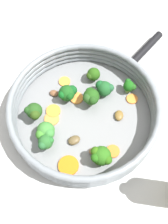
{
  "coord_description": "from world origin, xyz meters",
  "views": [
    {
      "loc": [
        -0.28,
        -0.09,
        0.6
      ],
      "look_at": [
        0.0,
        0.0,
        0.03
      ],
      "focal_mm": 42.0,
      "sensor_mm": 36.0,
      "label": 1
    }
  ],
  "objects": [
    {
      "name": "carrot_slice_0",
      "position": [
        0.08,
        -0.1,
        0.01
      ],
      "size": [
        0.04,
        0.04,
        0.0
      ],
      "primitive_type": "cylinder",
      "rotation": [
        0.0,
        0.0,
        0.32
      ],
      "color": "orange",
      "rests_on": "skillet"
    },
    {
      "name": "broccoli_floret_3",
      "position": [
        0.11,
        0.01,
        0.03
      ],
      "size": [
        0.04,
        0.03,
        0.04
      ],
      "color": "#82A66F",
      "rests_on": "skillet"
    },
    {
      "name": "broccoli_floret_6",
      "position": [
        0.1,
        -0.09,
        0.04
      ],
      "size": [
        0.03,
        0.03,
        0.04
      ],
      "color": "olive",
      "rests_on": "skillet"
    },
    {
      "name": "broccoli_floret_8",
      "position": [
        -0.05,
        0.11,
        0.04
      ],
      "size": [
        0.04,
        0.04,
        0.05
      ],
      "color": "#5D8F54",
      "rests_on": "skillet"
    },
    {
      "name": "mushroom_piece_3",
      "position": [
        -0.08,
        -0.05,
        0.02
      ],
      "size": [
        0.03,
        0.03,
        0.01
      ],
      "primitive_type": "ellipsoid",
      "rotation": [
        0.0,
        0.0,
        2.24
      ],
      "color": "olive",
      "rests_on": "skillet"
    },
    {
      "name": "skillet_rivet_left",
      "position": [
        0.13,
        -0.1,
        0.02
      ],
      "size": [
        0.01,
        0.01,
        0.01
      ],
      "primitive_type": "sphere",
      "color": "gray",
      "rests_on": "skillet"
    },
    {
      "name": "mushroom_piece_1",
      "position": [
        0.03,
        0.09,
        0.02
      ],
      "size": [
        0.02,
        0.02,
        0.01
      ],
      "primitive_type": "ellipsoid",
      "rotation": [
        0.0,
        0.0,
        4.69
      ],
      "color": "brown",
      "rests_on": "skillet"
    },
    {
      "name": "carrot_slice_4",
      "position": [
        -0.04,
        0.07,
        0.01
      ],
      "size": [
        0.05,
        0.05,
        0.0
      ],
      "primitive_type": "cylinder",
      "rotation": [
        0.0,
        0.0,
        2.2
      ],
      "color": "orange",
      "rests_on": "skillet"
    },
    {
      "name": "skillet_handle",
      "position": [
        0.24,
        -0.1,
        0.02
      ],
      "size": [
        0.16,
        0.08,
        0.02
      ],
      "primitive_type": "cylinder",
      "rotation": [
        1.57,
        0.0,
        1.18
      ],
      "color": "black",
      "rests_on": "skillet"
    },
    {
      "name": "broccoli_floret_4",
      "position": [
        0.03,
        0.05,
        0.04
      ],
      "size": [
        0.04,
        0.04,
        0.05
      ],
      "color": "#628D43",
      "rests_on": "skillet"
    },
    {
      "name": "mushroom_piece_0",
      "position": [
        -0.07,
        0.0,
        0.02
      ],
      "size": [
        0.04,
        0.04,
        0.01
      ],
      "primitive_type": "ellipsoid",
      "rotation": [
        0.0,
        0.0,
        5.5
      ],
      "color": "brown",
      "rests_on": "skillet"
    },
    {
      "name": "skillet_rim_wall",
      "position": [
        0.0,
        0.0,
        0.04
      ],
      "size": [
        0.36,
        0.36,
        0.06
      ],
      "color": "gray",
      "rests_on": "skillet"
    },
    {
      "name": "skillet_rivet_right",
      "position": [
        0.17,
        -0.02,
        0.02
      ],
      "size": [
        0.01,
        0.01,
        0.01
      ],
      "primitive_type": "sphere",
      "color": "gray",
      "rests_on": "skillet"
    },
    {
      "name": "mushroom_piece_2",
      "position": [
        0.02,
        -0.08,
        0.02
      ],
      "size": [
        0.03,
        0.03,
        0.01
      ],
      "primitive_type": "ellipsoid",
      "rotation": [
        0.0,
        0.0,
        3.33
      ],
      "color": "brown",
      "rests_on": "skillet"
    },
    {
      "name": "broccoli_floret_7",
      "position": [
        0.08,
        -0.03,
        0.04
      ],
      "size": [
        0.04,
        0.05,
        0.04
      ],
      "color": "#6B8B4F",
      "rests_on": "skillet"
    },
    {
      "name": "carrot_slice_1",
      "position": [
        -0.07,
        -0.09,
        0.01
      ],
      "size": [
        0.03,
        0.03,
        0.01
      ],
      "primitive_type": "cylinder",
      "rotation": [
        0.0,
        0.0,
        3.22
      ],
      "color": "orange",
      "rests_on": "skillet"
    },
    {
      "name": "broccoli_floret_0",
      "position": [
        -0.08,
        0.07,
        0.04
      ],
      "size": [
        0.05,
        0.05,
        0.05
      ],
      "color": "#6D8D4F",
      "rests_on": "skillet"
    },
    {
      "name": "broccoli_floret_1",
      "position": [
        -0.1,
        -0.07,
        0.04
      ],
      "size": [
        0.04,
        0.05,
        0.05
      ],
      "color": "#87A567",
      "rests_on": "skillet"
    },
    {
      "name": "skillet",
      "position": [
        0.0,
        0.0,
        0.01
      ],
      "size": [
        0.35,
        0.35,
        0.01
      ],
      "primitive_type": "cylinder",
      "color": "gray",
      "rests_on": "ground_plane"
    },
    {
      "name": "carrot_slice_3",
      "position": [
        -0.13,
        -0.01,
        0.01
      ],
      "size": [
        0.07,
        0.07,
        0.01
      ],
      "primitive_type": "cylinder",
      "rotation": [
        0.0,
        0.0,
        2.27
      ],
      "color": "orange",
      "rests_on": "skillet"
    },
    {
      "name": "carrot_slice_5",
      "position": [
        -0.02,
        0.08,
        0.01
      ],
      "size": [
        0.04,
        0.04,
        0.01
      ],
      "primitive_type": "cylinder",
      "rotation": [
        0.0,
        0.0,
        1.57
      ],
      "color": "orange",
      "rests_on": "skillet"
    },
    {
      "name": "ground_plane",
      "position": [
        0.0,
        0.0,
        0.0
      ],
      "size": [
        4.0,
        4.0,
        0.0
      ],
      "primitive_type": "plane",
      "color": "#B9BBBA"
    },
    {
      "name": "carrot_slice_2",
      "position": [
        0.04,
        0.03,
        0.01
      ],
      "size": [
        0.04,
        0.04,
        0.01
      ],
      "primitive_type": "cylinder",
      "rotation": [
        0.0,
        0.0,
        4.79
      ],
      "color": "orange",
      "rests_on": "skillet"
    },
    {
      "name": "carrot_slice_6",
      "position": [
        0.08,
        0.08,
        0.01
      ],
      "size": [
        0.04,
        0.04,
        0.0
      ],
      "primitive_type": "cylinder",
      "rotation": [
        0.0,
        0.0,
        0.25
      ],
      "color": "orange",
      "rests_on": "skillet"
    },
    {
      "name": "broccoli_floret_5",
      "position": [
        -0.11,
        0.06,
        0.04
      ],
      "size": [
        0.04,
        0.04,
        0.05
      ],
      "color": "#82B362",
      "rests_on": "skillet"
    },
    {
      "name": "broccoli_floret_2",
      "position": [
        0.04,
        -0.0,
        0.04
      ],
      "size": [
        0.04,
        0.04,
        0.05
      ],
      "color": "#7FA85C",
      "rests_on": "skillet"
    }
  ]
}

